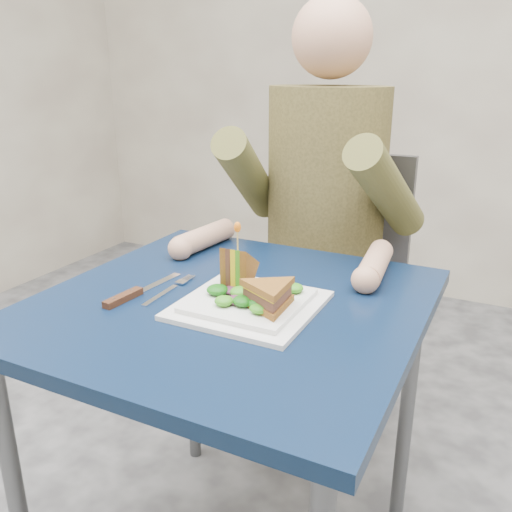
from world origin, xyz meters
The scene contains 13 objects.
back_wall centered at (0.00, 2.00, 1.40)m, with size 4.00×0.02×2.80m, color #ADA18F.
table centered at (0.00, 0.00, 0.65)m, with size 0.75×0.75×0.73m.
chair centered at (0.00, 0.65, 0.54)m, with size 0.42×0.40×0.93m.
diner centered at (0.00, 0.54, 0.91)m, with size 0.54×0.59×0.74m.
plate centered at (0.05, -0.02, 0.74)m, with size 0.26×0.26×0.02m.
sandwich_flat centered at (0.11, -0.04, 0.78)m, with size 0.17×0.17×0.05m.
sandwich_upright centered at (0.00, 0.03, 0.78)m, with size 0.08×0.13×0.13m.
fork centered at (-0.14, -0.02, 0.73)m, with size 0.02×0.18×0.01m.
knife centered at (-0.19, -0.08, 0.74)m, with size 0.04×0.22×0.02m.
toothpick centered at (0.00, 0.03, 0.85)m, with size 0.00×0.00×0.06m, color tan.
toothpick_frill centered at (0.00, 0.03, 0.88)m, with size 0.01×0.01×0.02m, color orange.
lettuce_spill centered at (0.06, -0.01, 0.76)m, with size 0.15×0.13×0.02m, color #337A14, non-canonical shape.
onion_ring centered at (0.07, -0.01, 0.77)m, with size 0.04×0.04×0.01m, color #9E4C7A.
Camera 1 is at (0.50, -0.88, 1.17)m, focal length 38.00 mm.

